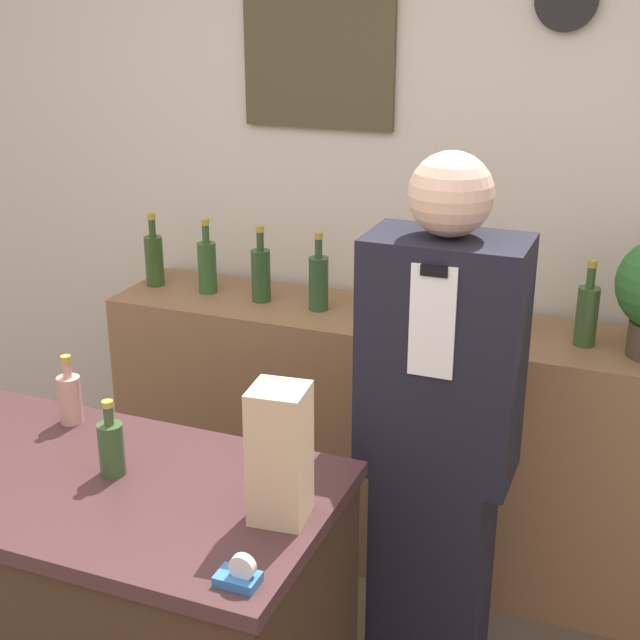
# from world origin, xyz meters

# --- Properties ---
(back_wall) EXTENTS (5.20, 0.09, 2.70)m
(back_wall) POSITION_xyz_m (-0.00, 2.00, 1.36)
(back_wall) COLOR beige
(back_wall) RESTS_ON ground_plane
(back_shelf) EXTENTS (2.32, 0.45, 0.97)m
(back_shelf) POSITION_xyz_m (0.19, 1.72, 0.48)
(back_shelf) COLOR #8E6642
(back_shelf) RESTS_ON ground_plane
(display_counter) EXTENTS (1.26, 0.66, 0.93)m
(display_counter) POSITION_xyz_m (-0.30, 0.44, 0.46)
(display_counter) COLOR #382619
(display_counter) RESTS_ON ground_plane
(shopkeeper) EXTENTS (0.43, 0.27, 1.69)m
(shopkeeper) POSITION_xyz_m (0.44, 1.04, 0.84)
(shopkeeper) COLOR black
(shopkeeper) RESTS_ON ground_plane
(paper_bag) EXTENTS (0.14, 0.14, 0.33)m
(paper_bag) POSITION_xyz_m (0.22, 0.46, 1.09)
(paper_bag) COLOR tan
(paper_bag) RESTS_ON display_counter
(tape_dispenser) EXTENTS (0.09, 0.06, 0.07)m
(tape_dispenser) POSITION_xyz_m (0.25, 0.20, 0.95)
(tape_dispenser) COLOR #2D66A8
(tape_dispenser) RESTS_ON display_counter
(counter_bottle_1) EXTENTS (0.07, 0.07, 0.20)m
(counter_bottle_1) POSITION_xyz_m (-0.52, 0.68, 1.00)
(counter_bottle_1) COLOR tan
(counter_bottle_1) RESTS_ON display_counter
(counter_bottle_2) EXTENTS (0.07, 0.07, 0.20)m
(counter_bottle_2) POSITION_xyz_m (-0.25, 0.48, 1.00)
(counter_bottle_2) COLOR #344F2A
(counter_bottle_2) RESTS_ON display_counter
(shelf_bottle_0) EXTENTS (0.07, 0.07, 0.29)m
(shelf_bottle_0) POSITION_xyz_m (-0.89, 1.72, 1.08)
(shelf_bottle_0) COLOR #2F4B1F
(shelf_bottle_0) RESTS_ON back_shelf
(shelf_bottle_1) EXTENTS (0.07, 0.07, 0.29)m
(shelf_bottle_1) POSITION_xyz_m (-0.65, 1.72, 1.08)
(shelf_bottle_1) COLOR #2D5728
(shelf_bottle_1) RESTS_ON back_shelf
(shelf_bottle_2) EXTENTS (0.07, 0.07, 0.29)m
(shelf_bottle_2) POSITION_xyz_m (-0.42, 1.71, 1.08)
(shelf_bottle_2) COLOR #2B4B25
(shelf_bottle_2) RESTS_ON back_shelf
(shelf_bottle_3) EXTENTS (0.07, 0.07, 0.29)m
(shelf_bottle_3) POSITION_xyz_m (-0.18, 1.70, 1.08)
(shelf_bottle_3) COLOR #2C4C2A
(shelf_bottle_3) RESTS_ON back_shelf
(shelf_bottle_4) EXTENTS (0.07, 0.07, 0.29)m
(shelf_bottle_4) POSITION_xyz_m (0.06, 1.73, 1.08)
(shelf_bottle_4) COLOR #2B5923
(shelf_bottle_4) RESTS_ON back_shelf
(shelf_bottle_5) EXTENTS (0.07, 0.07, 0.29)m
(shelf_bottle_5) POSITION_xyz_m (0.29, 1.71, 1.08)
(shelf_bottle_5) COLOR #304F1F
(shelf_bottle_5) RESTS_ON back_shelf
(shelf_bottle_6) EXTENTS (0.07, 0.07, 0.29)m
(shelf_bottle_6) POSITION_xyz_m (0.53, 1.71, 1.08)
(shelf_bottle_6) COLOR #2D541D
(shelf_bottle_6) RESTS_ON back_shelf
(shelf_bottle_7) EXTENTS (0.07, 0.07, 0.29)m
(shelf_bottle_7) POSITION_xyz_m (0.76, 1.70, 1.08)
(shelf_bottle_7) COLOR #335329
(shelf_bottle_7) RESTS_ON back_shelf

